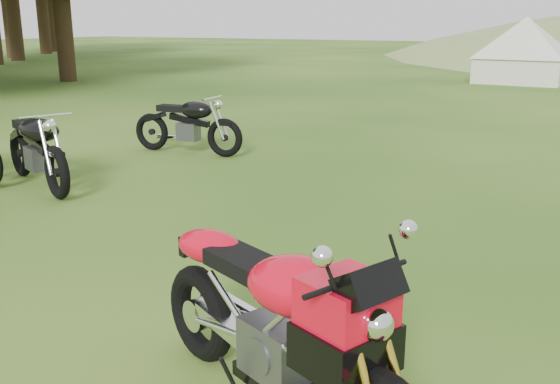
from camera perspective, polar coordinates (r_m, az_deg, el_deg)
The scene contains 6 objects.
ground at distance 5.19m, azimuth -3.21°, elevation -6.74°, with size 120.00×120.00×0.00m, color #1A450E.
treeline at distance 29.62m, azimuth -20.97°, elevation 10.58°, with size 28.00×32.00×14.00m, color black, non-canonical shape.
sport_motorcycle at distance 3.11m, azimuth -0.30°, elevation -10.86°, with size 1.91×0.48×1.14m, color red, non-canonical shape.
vintage_moto_a at distance 8.02m, azimuth -21.43°, elevation 3.90°, with size 1.92×0.44×1.01m, color black, non-canonical shape.
vintage_moto_d at distance 9.54m, azimuth -8.51°, elevation 6.27°, with size 1.79×0.42×0.94m, color black, non-canonical shape.
tent_left at distance 22.28m, azimuth 21.47°, elevation 12.25°, with size 2.65×2.65×2.30m, color beige, non-canonical shape.
Camera 1 is at (2.59, -4.05, 1.95)m, focal length 40.00 mm.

